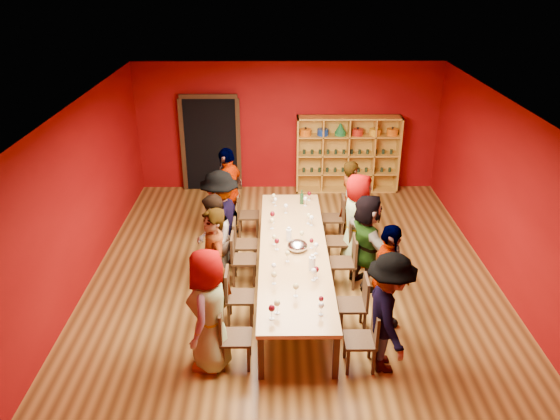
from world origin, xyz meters
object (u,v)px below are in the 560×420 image
Objects in this scene: wine_bottle at (302,199)px; chair_person_left_0 at (230,334)px; person_left_0 at (209,310)px; person_right_4 at (350,200)px; chair_person_right_2 at (348,259)px; chair_person_right_3 at (342,238)px; tasting_table at (294,252)px; person_left_2 at (214,240)px; chair_person_right_0 at (366,336)px; shelving_unit at (348,150)px; chair_person_right_4 at (337,215)px; person_right_1 at (387,280)px; person_left_1 at (214,268)px; person_right_0 at (389,313)px; spittoon_bowl at (297,246)px; chair_person_left_3 at (241,241)px; person_left_4 at (229,193)px; person_right_2 at (367,242)px; person_right_3 at (357,220)px; chair_person_left_2 at (239,256)px; chair_person_right_1 at (358,301)px; chair_person_left_4 at (244,212)px; person_left_3 at (221,220)px.

chair_person_left_0 is at bearing -106.98° from wine_bottle.
person_left_0 is 1.08× the size of person_right_4.
chair_person_right_3 is (0.00, 0.76, 0.00)m from chair_person_right_2.
tasting_table is 1.35m from person_left_2.
tasting_table is 5.06× the size of chair_person_right_0.
shelving_unit reaches higher than chair_person_right_4.
chair_person_right_3 is at bearing 33.95° from person_right_1.
person_left_1 is 3.05m from wine_bottle.
wine_bottle is (-0.97, 3.75, -0.00)m from person_right_0.
spittoon_bowl is (0.97, 1.84, 0.33)m from chair_person_left_0.
chair_person_left_3 is 1.00× the size of chair_person_right_0.
chair_person_left_0 is 0.49× the size of person_left_4.
tasting_table is at bearing 27.76° from person_right_0.
person_left_4 is 3.06m from person_right_2.
wine_bottle is at bearing 73.02° from chair_person_left_0.
shelving_unit is 4.22m from person_right_2.
tasting_table is 2.16m from person_right_4.
person_right_3 is (-0.03, 2.80, -0.01)m from person_right_0.
person_left_0 is at bearing -112.53° from shelving_unit.
chair_person_left_2 is 1.00× the size of chair_person_right_4.
person_right_0 is 5.14× the size of spittoon_bowl.
shelving_unit reaches higher than chair_person_left_0.
wine_bottle is at bearing -115.23° from shelving_unit.
chair_person_left_2 is 2.62m from person_right_1.
chair_person_right_1 is 2.98m from person_right_4.
person_left_1 is at bearing -127.78° from chair_person_right_4.
person_right_4 is at bearing 122.83° from person_left_2.
person_right_2 is (2.38, 1.97, -0.05)m from person_left_0.
chair_person_left_2 is at bearing 109.37° from person_right_4.
wine_bottle is (1.54, 1.59, 0.06)m from person_left_2.
person_left_0 is at bearing -123.82° from spittoon_bowl.
tasting_table is 0.94m from chair_person_right_2.
spittoon_bowl reaches higher than chair_person_right_0.
wine_bottle is at bearing 72.66° from person_right_4.
person_right_0 is at bearing 159.50° from person_right_2.
person_left_0 is at bearing -95.66° from chair_person_left_3.
chair_person_right_3 is at bearing -98.01° from shelving_unit.
chair_person_left_4 is at bearing -134.54° from shelving_unit.
person_left_3 reaches higher than chair_person_right_4.
chair_person_left_0 is at bearing 84.54° from person_right_0.
person_right_4 is (0.25, 1.72, 0.31)m from chair_person_right_2.
person_left_4 is 3.99m from person_right_1.
chair_person_left_0 is 2.37m from person_right_1.
person_left_4 is at bearing 118.37° from chair_person_right_0.
person_left_0 is 1.97× the size of chair_person_right_4.
chair_person_left_4 is 0.52m from person_left_4.
chair_person_right_2 and chair_person_right_3 have the same top height.
person_right_2 reaches higher than wine_bottle.
tasting_table is 2.61× the size of person_right_0.
person_right_3 is 1.93× the size of chair_person_right_4.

